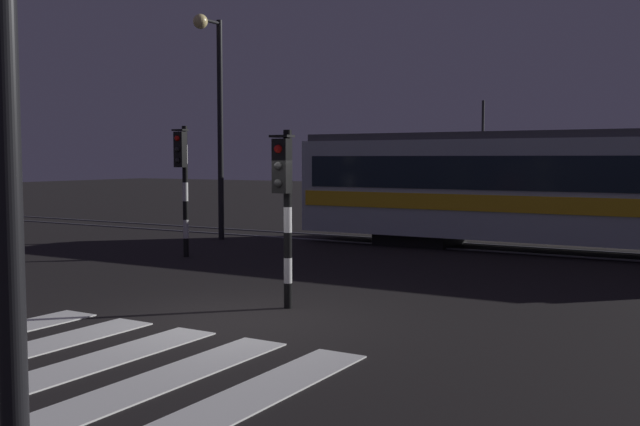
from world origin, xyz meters
TOP-DOWN VIEW (x-y plane):
  - ground_plane at (0.00, 0.00)m, footprint 120.00×120.00m
  - rail_near at (0.00, 10.33)m, footprint 80.00×0.12m
  - rail_far at (0.00, 11.76)m, footprint 80.00×0.12m
  - crosswalk_zebra at (0.00, -2.83)m, footprint 5.60×3.88m
  - traffic_light_median_centre at (0.24, 1.09)m, footprint 0.36×0.42m
  - traffic_light_corner_far_left at (-5.58, 5.24)m, footprint 0.36×0.42m
  - street_lamp_trackside_left at (-7.37, 8.80)m, footprint 0.44×1.21m
  - tram at (2.59, 11.04)m, footprint 15.05×2.58m

SIDE VIEW (x-z plane):
  - ground_plane at x=0.00m, z-range 0.00..0.00m
  - crosswalk_zebra at x=0.00m, z-range 0.00..0.02m
  - rail_near at x=0.00m, z-range 0.00..0.03m
  - rail_far at x=0.00m, z-range 0.00..0.03m
  - tram at x=2.59m, z-range -0.33..3.82m
  - traffic_light_median_centre at x=0.24m, z-range 0.48..3.49m
  - traffic_light_corner_far_left at x=-5.58m, z-range 0.54..3.89m
  - street_lamp_trackside_left at x=-7.37m, z-range 0.94..7.75m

